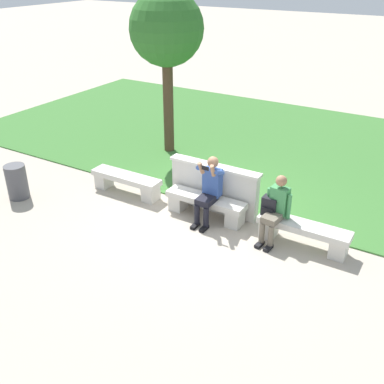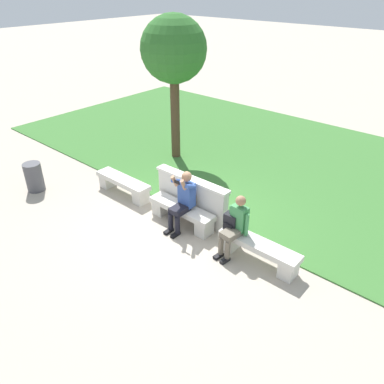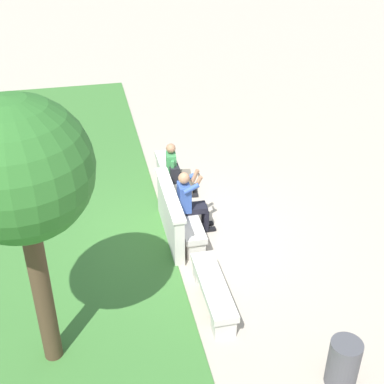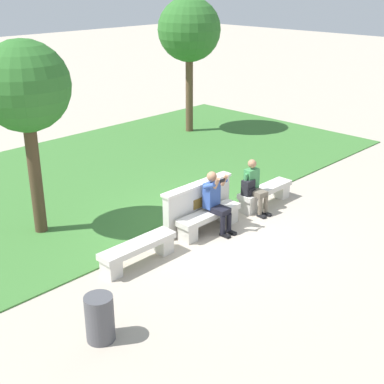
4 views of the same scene
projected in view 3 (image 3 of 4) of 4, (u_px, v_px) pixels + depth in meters
The scene contains 10 objects.
ground_plane at pixel (188, 234), 10.50m from camera, with size 80.00×80.00×0.00m, color #B2A593.
bench_main at pixel (213, 290), 8.68m from camera, with size 1.66×0.40×0.45m.
bench_near at pixel (188, 222), 10.35m from camera, with size 1.66×0.40×0.45m.
bench_mid at pixel (169, 173), 12.01m from camera, with size 1.66×0.40×0.45m.
backrest_wall_with_plaque at pixel (170, 214), 10.17m from camera, with size 1.96×0.24×1.01m.
person_photographer at pixel (190, 199), 10.23m from camera, with size 0.47×0.72×1.32m.
person_distant at pixel (176, 168), 11.39m from camera, with size 0.48×0.70×1.26m.
backpack at pixel (175, 174), 11.28m from camera, with size 0.28×0.24×0.43m.
tree_left_background at pixel (19, 173), 6.28m from camera, with size 1.81×1.81×4.06m.
trash_bin at pixel (343, 363), 7.30m from camera, with size 0.44×0.44×0.75m, color #4C4C51.
Camera 3 is at (-8.34, 1.75, 6.18)m, focal length 50.00 mm.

